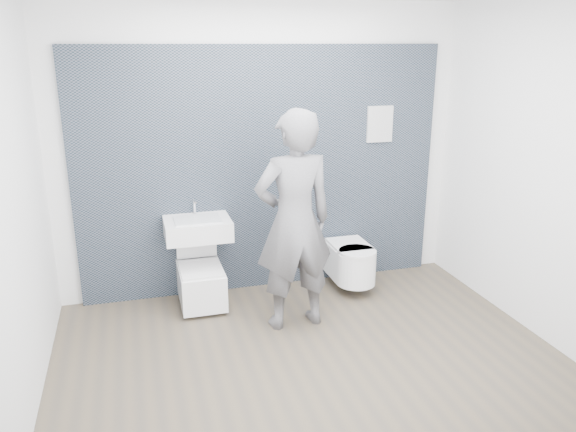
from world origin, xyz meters
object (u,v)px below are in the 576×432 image
object	(u,v)px
toilet_square	(201,282)
toilet_rounded	(351,262)
washbasin	(198,228)
visitor	(294,222)

from	to	relation	value
toilet_square	toilet_rounded	distance (m)	1.51
washbasin	visitor	bearing A→B (deg)	-41.26
toilet_square	visitor	xyz separation A→B (m)	(0.74, -0.59, 0.72)
toilet_square	washbasin	bearing A→B (deg)	90.00
toilet_square	visitor	distance (m)	1.19
toilet_rounded	visitor	world-z (taller)	visitor
washbasin	toilet_rounded	distance (m)	1.59
toilet_square	toilet_rounded	size ratio (longest dim) A/B	1.21
washbasin	visitor	xyz separation A→B (m)	(0.74, -0.65, 0.20)
washbasin	toilet_square	bearing A→B (deg)	-90.00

